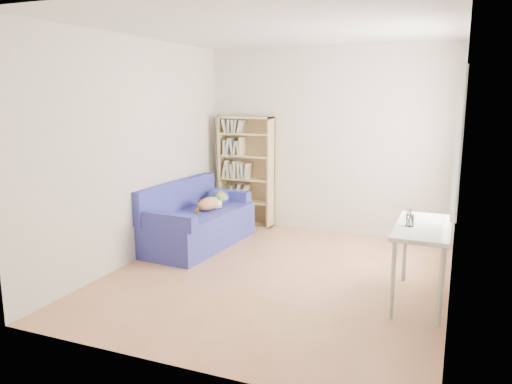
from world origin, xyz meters
TOP-DOWN VIEW (x-y plane):
  - ground at (0.00, 0.00)m, footprint 4.00×4.00m
  - room_shell at (0.10, 0.03)m, footprint 3.54×4.04m
  - sofa at (-1.37, 0.70)m, footprint 0.92×1.73m
  - bookshelf at (-1.17, 1.86)m, footprint 0.82×0.25m
  - desk at (1.48, -0.10)m, footprint 0.49×1.08m
  - pen_cup at (1.36, -0.17)m, footprint 0.09×0.09m

SIDE VIEW (x-z plane):
  - ground at x=0.00m, z-range 0.00..0.00m
  - sofa at x=-1.37m, z-range -0.10..0.73m
  - desk at x=1.48m, z-range 0.29..1.04m
  - bookshelf at x=-1.17m, z-range -0.06..1.57m
  - pen_cup at x=1.36m, z-range 0.73..0.90m
  - room_shell at x=0.10m, z-range 0.33..2.95m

